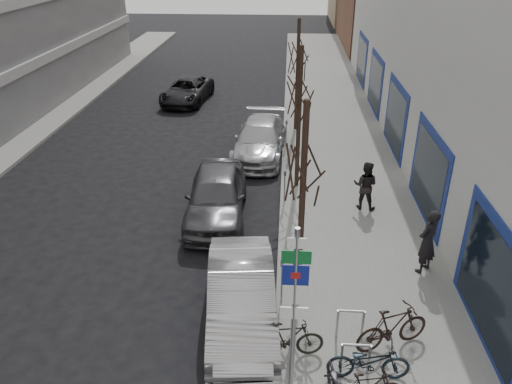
# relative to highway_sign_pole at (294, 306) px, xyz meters

# --- Properties ---
(sidewalk_east) EXTENTS (5.00, 70.00, 0.15)m
(sidewalk_east) POSITION_rel_highway_sign_pole_xyz_m (2.10, 10.01, -2.38)
(sidewalk_east) COLOR slate
(sidewalk_east) RESTS_ON ground
(highway_sign_pole) EXTENTS (0.55, 0.10, 4.20)m
(highway_sign_pole) POSITION_rel_highway_sign_pole_xyz_m (0.00, 0.00, 0.00)
(highway_sign_pole) COLOR gray
(highway_sign_pole) RESTS_ON ground
(bike_rack) EXTENTS (0.66, 2.26, 0.83)m
(bike_rack) POSITION_rel_highway_sign_pole_xyz_m (1.40, 0.61, -1.80)
(bike_rack) COLOR gray
(bike_rack) RESTS_ON sidewalk_east
(tree_near) EXTENTS (1.80, 1.80, 5.50)m
(tree_near) POSITION_rel_highway_sign_pole_xyz_m (0.20, 3.51, 1.65)
(tree_near) COLOR black
(tree_near) RESTS_ON ground
(tree_mid) EXTENTS (1.80, 1.80, 5.50)m
(tree_mid) POSITION_rel_highway_sign_pole_xyz_m (0.20, 10.01, 1.65)
(tree_mid) COLOR black
(tree_mid) RESTS_ON ground
(tree_far) EXTENTS (1.80, 1.80, 5.50)m
(tree_far) POSITION_rel_highway_sign_pole_xyz_m (0.20, 16.51, 1.65)
(tree_far) COLOR black
(tree_far) RESTS_ON ground
(meter_front) EXTENTS (0.10, 0.08, 1.27)m
(meter_front) POSITION_rel_highway_sign_pole_xyz_m (-0.25, 3.01, -1.54)
(meter_front) COLOR gray
(meter_front) RESTS_ON sidewalk_east
(meter_mid) EXTENTS (0.10, 0.08, 1.27)m
(meter_mid) POSITION_rel_highway_sign_pole_xyz_m (-0.25, 8.51, -1.54)
(meter_mid) COLOR gray
(meter_mid) RESTS_ON sidewalk_east
(meter_back) EXTENTS (0.10, 0.08, 1.27)m
(meter_back) POSITION_rel_highway_sign_pole_xyz_m (-0.25, 14.01, -1.54)
(meter_back) COLOR gray
(meter_back) RESTS_ON sidewalk_east
(bike_mid_curb) EXTENTS (1.83, 0.61, 1.10)m
(bike_mid_curb) POSITION_rel_highway_sign_pole_xyz_m (1.67, 0.49, -1.76)
(bike_mid_curb) COLOR black
(bike_mid_curb) RESTS_ON sidewalk_east
(bike_mid_inner) EXTENTS (1.74, 0.76, 1.02)m
(bike_mid_inner) POSITION_rel_highway_sign_pole_xyz_m (-0.07, 1.01, -1.80)
(bike_mid_inner) COLOR black
(bike_mid_inner) RESTS_ON sidewalk_east
(bike_far_inner) EXTENTS (1.98, 1.27, 1.16)m
(bike_far_inner) POSITION_rel_highway_sign_pole_xyz_m (2.34, 1.47, -1.73)
(bike_far_inner) COLOR black
(bike_far_inner) RESTS_ON sidewalk_east
(parked_car_front) EXTENTS (2.15, 4.86, 1.55)m
(parked_car_front) POSITION_rel_highway_sign_pole_xyz_m (-1.25, 2.28, -1.68)
(parked_car_front) COLOR #B2B1B7
(parked_car_front) RESTS_ON ground
(parked_car_mid) EXTENTS (2.26, 5.07, 1.69)m
(parked_car_mid) POSITION_rel_highway_sign_pole_xyz_m (-2.60, 7.59, -1.61)
(parked_car_mid) COLOR #46454A
(parked_car_mid) RESTS_ON ground
(parked_car_back) EXTENTS (2.48, 5.42, 1.54)m
(parked_car_back) POSITION_rel_highway_sign_pole_xyz_m (-1.42, 13.25, -1.69)
(parked_car_back) COLOR #A6A6AB
(parked_car_back) RESTS_ON ground
(lane_car) EXTENTS (2.82, 5.18, 1.38)m
(lane_car) POSITION_rel_highway_sign_pole_xyz_m (-6.22, 21.29, -1.77)
(lane_car) COLOR black
(lane_car) RESTS_ON ground
(pedestrian_near) EXTENTS (0.85, 0.84, 1.98)m
(pedestrian_near) POSITION_rel_highway_sign_pole_xyz_m (3.82, 4.60, -1.32)
(pedestrian_near) COLOR black
(pedestrian_near) RESTS_ON sidewalk_east
(pedestrian_far) EXTENTS (0.77, 0.63, 1.79)m
(pedestrian_far) POSITION_rel_highway_sign_pole_xyz_m (2.57, 8.32, -1.41)
(pedestrian_far) COLOR black
(pedestrian_far) RESTS_ON sidewalk_east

